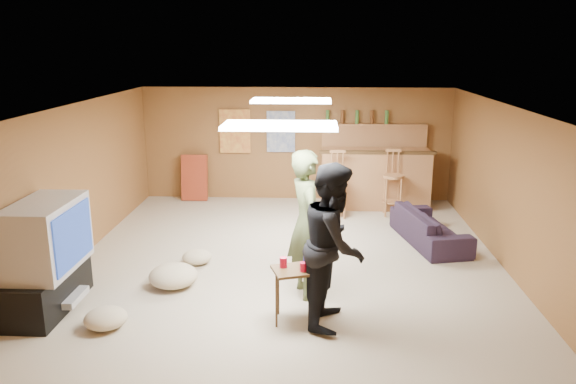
{
  "coord_description": "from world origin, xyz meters",
  "views": [
    {
      "loc": [
        0.37,
        -7.36,
        3.0
      ],
      "look_at": [
        0.0,
        0.2,
        1.0
      ],
      "focal_mm": 35.0,
      "sensor_mm": 36.0,
      "label": 1
    }
  ],
  "objects_px": {
    "person_black": "(334,245)",
    "sofa": "(430,227)",
    "tv_body": "(47,236)",
    "tray_table": "(295,295)",
    "person_olive": "(307,224)",
    "bar_counter": "(375,179)"
  },
  "relations": [
    {
      "from": "bar_counter",
      "to": "person_olive",
      "type": "distance_m",
      "value": 4.09
    },
    {
      "from": "person_olive",
      "to": "sofa",
      "type": "height_order",
      "value": "person_olive"
    },
    {
      "from": "person_black",
      "to": "sofa",
      "type": "relative_size",
      "value": 1.04
    },
    {
      "from": "tv_body",
      "to": "bar_counter",
      "type": "bearing_deg",
      "value": 47.0
    },
    {
      "from": "tray_table",
      "to": "sofa",
      "type": "bearing_deg",
      "value": 53.3
    },
    {
      "from": "bar_counter",
      "to": "tray_table",
      "type": "height_order",
      "value": "bar_counter"
    },
    {
      "from": "person_black",
      "to": "sofa",
      "type": "bearing_deg",
      "value": -21.39
    },
    {
      "from": "bar_counter",
      "to": "tray_table",
      "type": "distance_m",
      "value": 4.8
    },
    {
      "from": "sofa",
      "to": "person_black",
      "type": "bearing_deg",
      "value": 136.99
    },
    {
      "from": "sofa",
      "to": "tray_table",
      "type": "relative_size",
      "value": 2.79
    },
    {
      "from": "tv_body",
      "to": "person_olive",
      "type": "distance_m",
      "value": 2.99
    },
    {
      "from": "person_black",
      "to": "sofa",
      "type": "xyz_separation_m",
      "value": [
        1.57,
        2.64,
        -0.65
      ]
    },
    {
      "from": "person_olive",
      "to": "person_black",
      "type": "xyz_separation_m",
      "value": [
        0.31,
        -0.69,
        -0.0
      ]
    },
    {
      "from": "tv_body",
      "to": "person_olive",
      "type": "height_order",
      "value": "person_olive"
    },
    {
      "from": "person_olive",
      "to": "bar_counter",
      "type": "bearing_deg",
      "value": -35.4
    },
    {
      "from": "bar_counter",
      "to": "person_olive",
      "type": "height_order",
      "value": "person_olive"
    },
    {
      "from": "bar_counter",
      "to": "sofa",
      "type": "height_order",
      "value": "bar_counter"
    },
    {
      "from": "tv_body",
      "to": "tray_table",
      "type": "relative_size",
      "value": 1.76
    },
    {
      "from": "bar_counter",
      "to": "person_olive",
      "type": "xyz_separation_m",
      "value": [
        -1.22,
        -3.89,
        0.36
      ]
    },
    {
      "from": "tv_body",
      "to": "tray_table",
      "type": "height_order",
      "value": "tv_body"
    },
    {
      "from": "sofa",
      "to": "person_olive",
      "type": "bearing_deg",
      "value": 123.76
    },
    {
      "from": "tray_table",
      "to": "person_black",
      "type": "bearing_deg",
      "value": 3.4
    }
  ]
}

